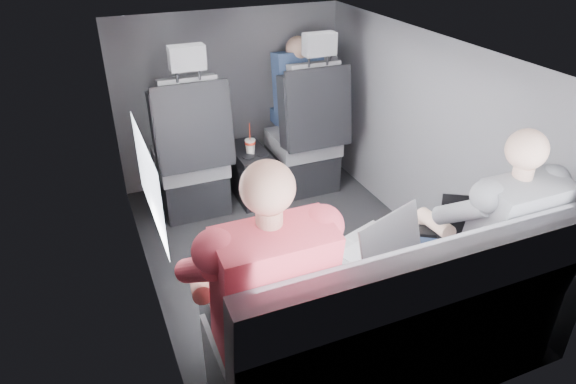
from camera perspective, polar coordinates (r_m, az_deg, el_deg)
name	(u,v)px	position (r m, az deg, el deg)	size (l,w,h in m)	color
floor	(296,258)	(3.36, 0.91, -7.33)	(2.60, 2.60, 0.00)	black
ceiling	(298,48)	(2.78, 1.14, 15.66)	(2.60, 2.60, 0.00)	#B2B2AD
panel_left	(141,194)	(2.81, -16.06, -0.21)	(0.02, 2.60, 1.35)	#56565B
panel_right	(425,141)	(3.44, 14.93, 5.52)	(0.02, 2.60, 1.35)	#56565B
panel_front	(231,98)	(4.14, -6.38, 10.36)	(1.80, 0.02, 1.35)	#56565B
panel_back	(434,303)	(2.08, 15.92, -11.76)	(1.80, 0.02, 1.35)	#56565B
side_window	(148,180)	(2.44, -15.24, 1.30)	(0.02, 0.75, 0.42)	white
seatbelt	(317,100)	(3.70, 3.26, 10.22)	(0.05, 0.01, 0.65)	black
front_seat_left	(192,162)	(3.73, -10.65, 3.27)	(0.52, 0.58, 1.26)	black
front_seat_right	(306,142)	(3.99, 2.04, 5.52)	(0.52, 0.58, 1.26)	black
center_console	(250,174)	(3.95, -4.19, 2.05)	(0.24, 0.48, 0.41)	black
rear_bench	(391,332)	(2.46, 11.32, -15.02)	(1.60, 0.57, 0.92)	slate
soda_cup	(250,146)	(3.79, -4.22, 5.14)	(0.08, 0.08, 0.24)	white
laptop_white	(254,264)	(2.26, -3.79, -8.01)	(0.40, 0.40, 0.26)	white
laptop_silver	(377,246)	(2.39, 9.84, -5.93)	(0.45, 0.46, 0.27)	#B3B3B8
laptop_black	(461,223)	(2.67, 18.64, -3.33)	(0.41, 0.45, 0.24)	black
passenger_rear_left	(261,294)	(2.08, -3.01, -11.26)	(0.54, 0.65, 1.28)	#303034
passenger_rear_right	(486,237)	(2.63, 21.19, -4.65)	(0.49, 0.61, 1.21)	navy
passenger_front_right	(298,90)	(4.10, 1.07, 11.31)	(0.37, 0.37, 0.72)	navy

